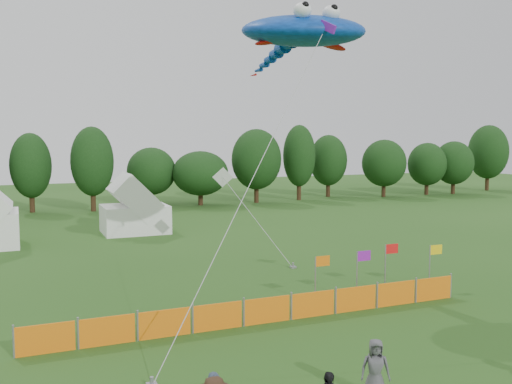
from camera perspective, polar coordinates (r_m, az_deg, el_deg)
name	(u,v)px	position (r m, az deg, el deg)	size (l,w,h in m)	color
treeline	(118,167)	(58.12, -13.63, 2.46)	(104.57, 8.78, 8.36)	#382314
tent_right	(135,210)	(43.42, -12.03, -1.77)	(4.79, 3.83, 3.38)	white
barrier_fence	(267,310)	(22.32, 1.09, -11.75)	(17.90, 0.06, 1.00)	orange
flag_row	(376,263)	(26.61, 11.96, -7.01)	(6.73, 0.77, 2.13)	gray
spectator_e	(375,369)	(16.61, 11.84, -16.90)	(0.81, 0.52, 1.65)	#4D4C51
stingray_kite	(300,33)	(27.61, 4.45, 15.55)	(12.63, 15.91, 13.00)	blue
small_kite_white	(239,198)	(34.21, -1.72, -0.60)	(2.75, 6.16, 5.29)	silver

